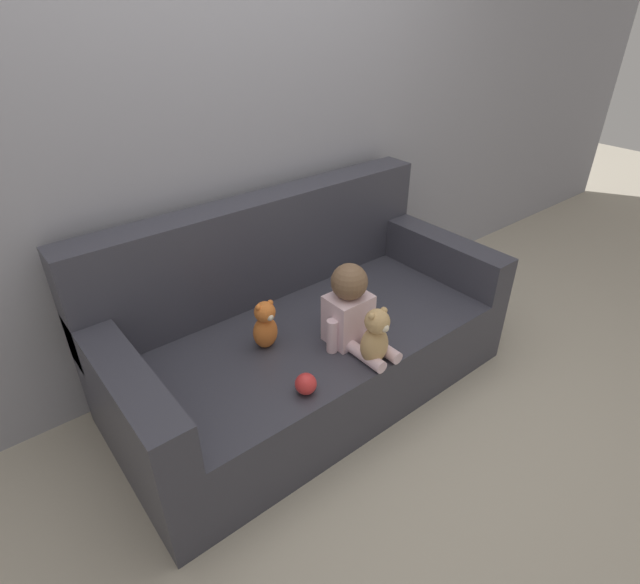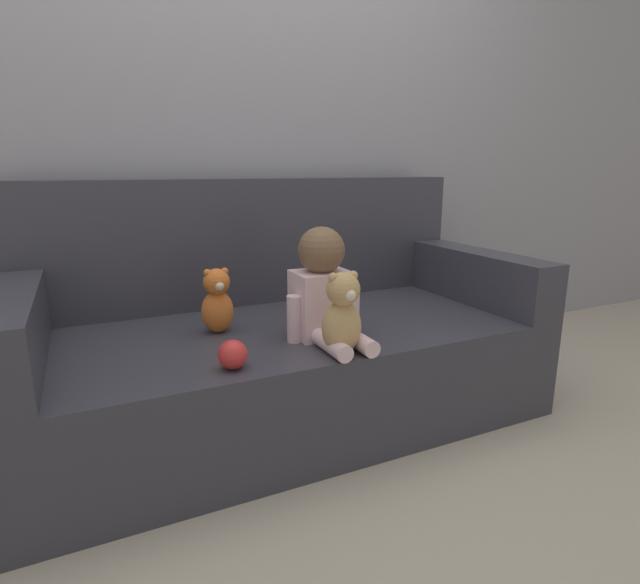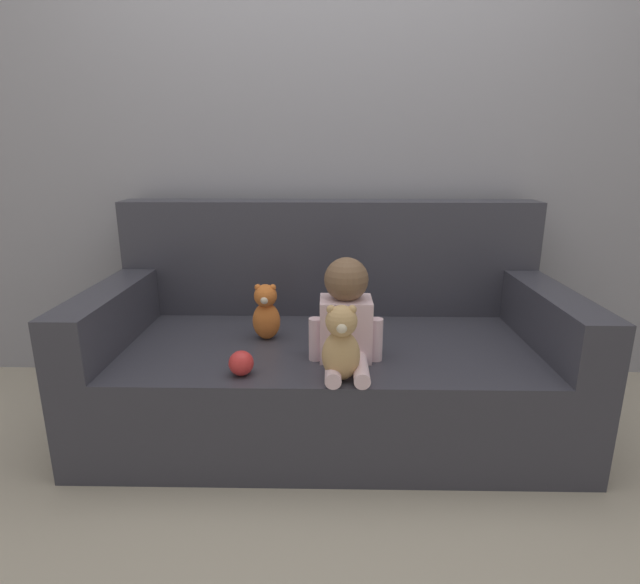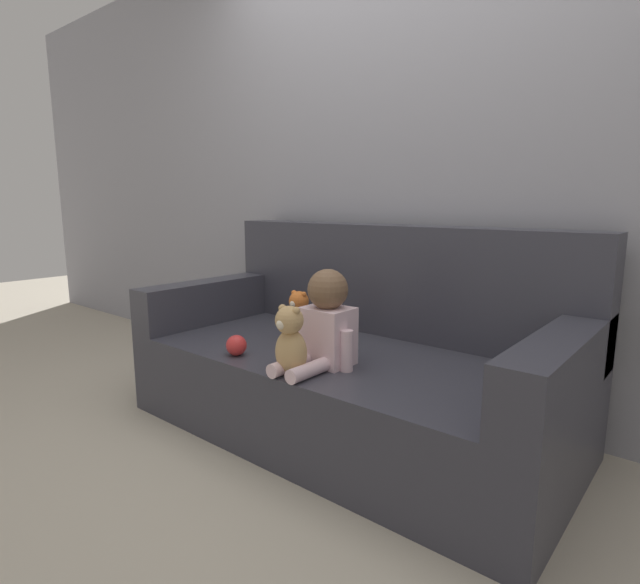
{
  "view_description": "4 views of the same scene",
  "coord_description": "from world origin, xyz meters",
  "px_view_note": "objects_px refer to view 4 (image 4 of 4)",
  "views": [
    {
      "loc": [
        -1.21,
        -1.57,
        1.78
      ],
      "look_at": [
        0.01,
        -0.06,
        0.6
      ],
      "focal_mm": 28.0,
      "sensor_mm": 36.0,
      "label": 1
    },
    {
      "loc": [
        -0.67,
        -1.73,
        0.97
      ],
      "look_at": [
        0.12,
        -0.06,
        0.51
      ],
      "focal_mm": 28.0,
      "sensor_mm": 36.0,
      "label": 2
    },
    {
      "loc": [
        0.0,
        -1.97,
        1.15
      ],
      "look_at": [
        -0.03,
        -0.03,
        0.6
      ],
      "focal_mm": 28.0,
      "sensor_mm": 36.0,
      "label": 3
    },
    {
      "loc": [
        1.29,
        -1.72,
        1.04
      ],
      "look_at": [
        -0.06,
        -0.1,
        0.66
      ],
      "focal_mm": 28.0,
      "sensor_mm": 36.0,
      "label": 4
    }
  ],
  "objects_px": {
    "person_baby": "(325,324)",
    "plush_toy_side": "(300,316)",
    "couch": "(354,363)",
    "toy_ball": "(236,345)",
    "teddy_bear_brown": "(290,341)"
  },
  "relations": [
    {
      "from": "couch",
      "to": "plush_toy_side",
      "type": "relative_size",
      "value": 8.16
    },
    {
      "from": "couch",
      "to": "person_baby",
      "type": "distance_m",
      "value": 0.39
    },
    {
      "from": "toy_ball",
      "to": "plush_toy_side",
      "type": "bearing_deg",
      "value": 82.55
    },
    {
      "from": "couch",
      "to": "plush_toy_side",
      "type": "xyz_separation_m",
      "value": [
        -0.26,
        -0.09,
        0.2
      ]
    },
    {
      "from": "couch",
      "to": "toy_ball",
      "type": "distance_m",
      "value": 0.55
    },
    {
      "from": "couch",
      "to": "plush_toy_side",
      "type": "distance_m",
      "value": 0.34
    },
    {
      "from": "plush_toy_side",
      "to": "toy_ball",
      "type": "distance_m",
      "value": 0.36
    },
    {
      "from": "person_baby",
      "to": "plush_toy_side",
      "type": "bearing_deg",
      "value": 147.48
    },
    {
      "from": "couch",
      "to": "teddy_bear_brown",
      "type": "distance_m",
      "value": 0.52
    },
    {
      "from": "teddy_bear_brown",
      "to": "couch",
      "type": "bearing_deg",
      "value": 95.05
    },
    {
      "from": "couch",
      "to": "plush_toy_side",
      "type": "bearing_deg",
      "value": -161.65
    },
    {
      "from": "person_baby",
      "to": "toy_ball",
      "type": "relative_size",
      "value": 4.38
    },
    {
      "from": "couch",
      "to": "teddy_bear_brown",
      "type": "height_order",
      "value": "couch"
    },
    {
      "from": "couch",
      "to": "toy_ball",
      "type": "bearing_deg",
      "value": -124.91
    },
    {
      "from": "plush_toy_side",
      "to": "toy_ball",
      "type": "xyz_separation_m",
      "value": [
        -0.05,
        -0.35,
        -0.07
      ]
    }
  ]
}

